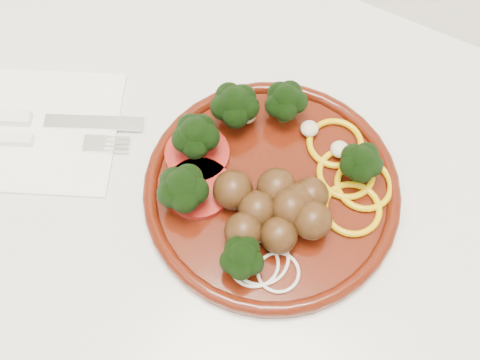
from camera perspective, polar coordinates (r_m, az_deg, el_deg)
The scene contains 5 objects.
counter at distance 1.07m, azimuth -9.80°, elevation -7.40°, with size 2.40×0.60×0.90m.
plate at distance 0.58m, azimuth 2.74°, elevation -0.50°, with size 0.25×0.25×0.06m.
napkin at distance 0.67m, azimuth -17.90°, elevation 4.53°, with size 0.15×0.15×0.00m, color white.
knife at distance 0.67m, azimuth -19.65°, elevation 5.46°, with size 0.18×0.10×0.01m.
fork at distance 0.66m, azimuth -20.32°, elevation 3.60°, with size 0.16×0.09×0.01m.
Camera 1 is at (0.32, 1.48, 1.44)m, focal length 45.00 mm.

